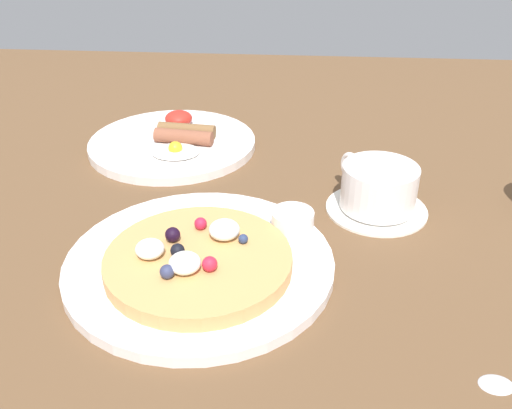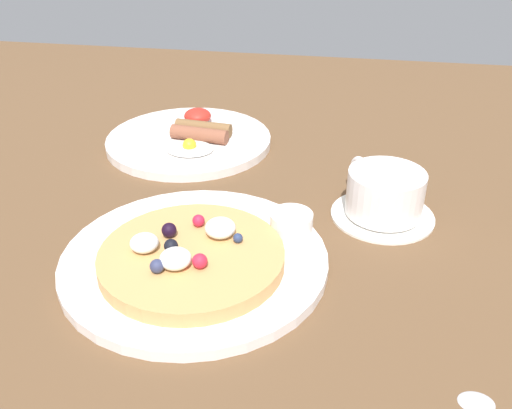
{
  "view_description": "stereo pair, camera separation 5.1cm",
  "coord_description": "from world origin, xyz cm",
  "px_view_note": "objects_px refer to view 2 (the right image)",
  "views": [
    {
      "loc": [
        5.94,
        -51.39,
        35.21
      ],
      "look_at": [
        1.77,
        1.63,
        4.0
      ],
      "focal_mm": 39.37,
      "sensor_mm": 36.0,
      "label": 1
    },
    {
      "loc": [
        11.03,
        -50.74,
        35.21
      ],
      "look_at": [
        1.77,
        1.63,
        4.0
      ],
      "focal_mm": 39.37,
      "sensor_mm": 36.0,
      "label": 2
    }
  ],
  "objects_px": {
    "pancake_plate": "(195,260)",
    "coffee_cup": "(385,191)",
    "breakfast_plate": "(189,141)",
    "coffee_saucer": "(382,214)",
    "syrup_ramekin": "(291,224)"
  },
  "relations": [
    {
      "from": "pancake_plate",
      "to": "coffee_cup",
      "type": "distance_m",
      "value": 0.24
    },
    {
      "from": "pancake_plate",
      "to": "breakfast_plate",
      "type": "height_order",
      "value": "same"
    },
    {
      "from": "coffee_saucer",
      "to": "coffee_cup",
      "type": "bearing_deg",
      "value": 123.59
    },
    {
      "from": "breakfast_plate",
      "to": "coffee_cup",
      "type": "bearing_deg",
      "value": -29.46
    },
    {
      "from": "syrup_ramekin",
      "to": "coffee_saucer",
      "type": "bearing_deg",
      "value": 36.88
    },
    {
      "from": "pancake_plate",
      "to": "syrup_ramekin",
      "type": "relative_size",
      "value": 5.95
    },
    {
      "from": "pancake_plate",
      "to": "syrup_ramekin",
      "type": "height_order",
      "value": "syrup_ramekin"
    },
    {
      "from": "coffee_saucer",
      "to": "coffee_cup",
      "type": "distance_m",
      "value": 0.03
    },
    {
      "from": "coffee_cup",
      "to": "pancake_plate",
      "type": "bearing_deg",
      "value": -145.66
    },
    {
      "from": "coffee_cup",
      "to": "coffee_saucer",
      "type": "bearing_deg",
      "value": -56.41
    },
    {
      "from": "syrup_ramekin",
      "to": "breakfast_plate",
      "type": "relative_size",
      "value": 0.19
    },
    {
      "from": "breakfast_plate",
      "to": "coffee_cup",
      "type": "distance_m",
      "value": 0.33
    },
    {
      "from": "syrup_ramekin",
      "to": "coffee_cup",
      "type": "xyz_separation_m",
      "value": [
        0.1,
        0.08,
        0.01
      ]
    },
    {
      "from": "breakfast_plate",
      "to": "syrup_ramekin",
      "type": "bearing_deg",
      "value": -52.25
    },
    {
      "from": "pancake_plate",
      "to": "breakfast_plate",
      "type": "bearing_deg",
      "value": 107.03
    }
  ]
}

